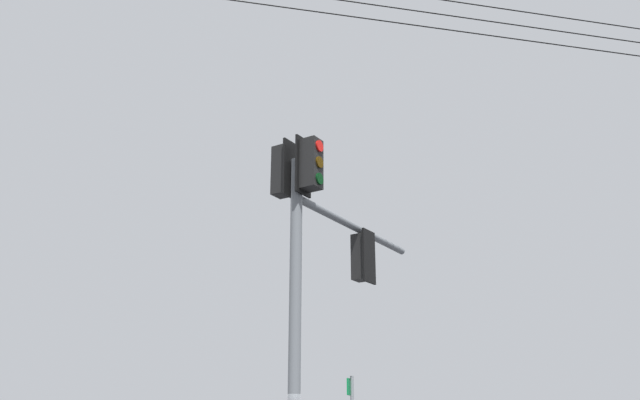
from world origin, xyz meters
TOP-DOWN VIEW (x-y plane):
  - signal_mast_assembly at (-0.21, -0.27)m, footprint 4.16×1.96m
  - overhead_wire_span at (-0.33, -1.03)m, footprint 10.08×21.43m

SIDE VIEW (x-z plane):
  - signal_mast_assembly at x=-0.21m, z-range 1.41..8.21m
  - overhead_wire_span at x=-0.33m, z-range 9.49..10.21m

